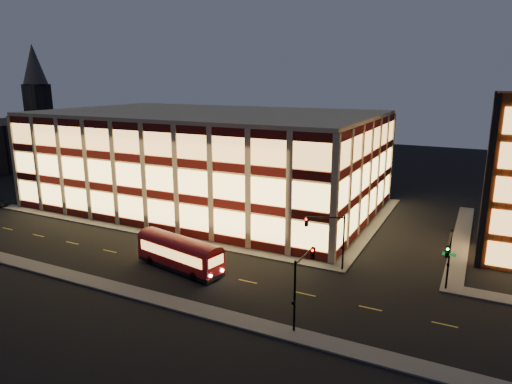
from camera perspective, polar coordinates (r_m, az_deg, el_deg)
The scene contains 12 objects.
ground at distance 58.48m, azimuth -12.31°, elevation -5.65°, with size 200.00×200.00×0.00m, color black.
sidewalk_office_south at distance 61.02m, azimuth -13.93°, elevation -4.83°, with size 54.00×2.00×0.15m, color #514F4C.
sidewalk_office_east at distance 63.70m, azimuth 14.38°, elevation -4.06°, with size 2.00×30.00×0.15m, color #514F4C.
sidewalk_tower_west at distance 62.52m, azimuth 24.29°, elevation -5.24°, with size 2.00×30.00×0.15m, color #514F4C.
sidewalk_near at distance 49.82m, azimuth -21.82°, elevation -9.81°, with size 100.00×2.00×0.15m, color #514F4C.
office_building at distance 71.62m, azimuth -5.95°, elevation 4.19°, with size 50.45×30.45×14.50m.
church_tower at distance 134.12m, azimuth -25.41°, elevation 8.22°, with size 5.00×5.00×18.00m, color #2D2621.
church_spire at distance 133.78m, azimuth -26.05°, elevation 14.18°, with size 6.00×6.00×10.00m, color #4C473F.
traffic_signal_far at distance 47.18m, azimuth 9.23°, elevation -5.01°, with size 3.79×1.87×6.00m.
traffic_signal_right at distance 44.56m, azimuth 22.95°, elevation -7.14°, with size 1.20×4.37×6.00m.
traffic_signal_near at distance 36.84m, azimuth 5.75°, elevation -10.44°, with size 0.32×4.45×6.00m.
trolley_bus at distance 48.30m, azimuth -9.55°, elevation -7.31°, with size 10.64×4.59×3.50m.
Camera 1 is at (35.26, -42.48, 19.30)m, focal length 32.00 mm.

